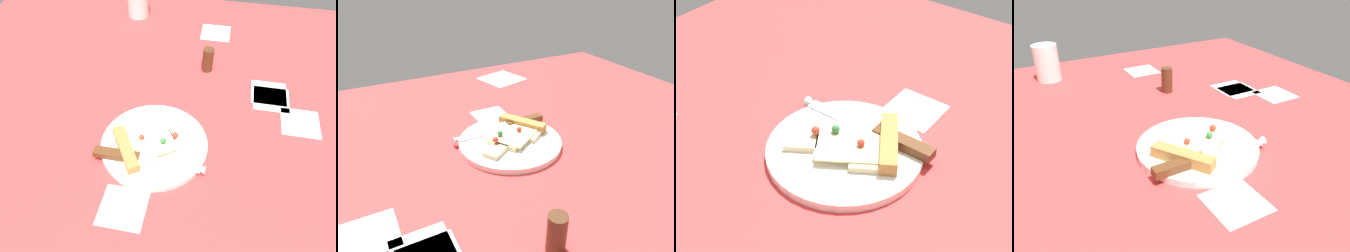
# 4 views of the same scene
# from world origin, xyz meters

# --- Properties ---
(ground_plane) EXTENTS (1.26, 1.26, 0.03)m
(ground_plane) POSITION_xyz_m (0.00, 0.00, -0.01)
(ground_plane) COLOR #D13838
(ground_plane) RESTS_ON ground
(plate) EXTENTS (0.24, 0.24, 0.01)m
(plate) POSITION_xyz_m (0.05, -0.08, 0.01)
(plate) COLOR white
(plate) RESTS_ON ground_plane
(pizza_slice) EXTENTS (0.19, 0.16, 0.03)m
(pizza_slice) POSITION_xyz_m (0.03, -0.09, 0.02)
(pizza_slice) COLOR beige
(pizza_slice) RESTS_ON plate
(knife) EXTENTS (0.24, 0.02, 0.02)m
(knife) POSITION_xyz_m (0.03, -0.13, 0.02)
(knife) COLOR silver
(knife) RESTS_ON plate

